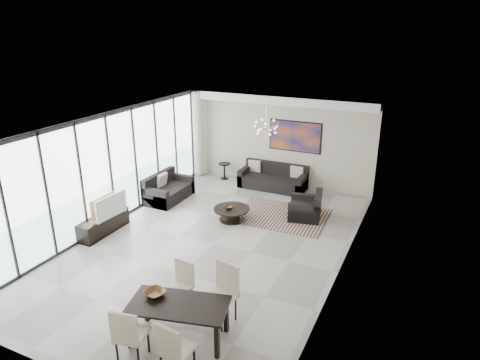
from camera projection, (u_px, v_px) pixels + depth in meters
The scene contains 20 objects.
room_shell at pixel (230, 190), 9.54m from camera, with size 6.00×9.00×2.90m.
window_wall at pixel (113, 169), 10.85m from camera, with size 0.37×8.95×2.90m.
soffit at pixel (279, 100), 12.92m from camera, with size 5.98×0.40×0.26m, color white.
painting at pixel (295, 136), 13.25m from camera, with size 1.68×0.04×0.98m, color #C6541B.
chandelier at pixel (266, 127), 11.42m from camera, with size 0.66×0.66×0.71m.
rug at pixel (282, 216), 11.69m from camera, with size 2.45×1.88×0.01m, color black.
coffee_table at pixel (232, 213), 11.39m from camera, with size 0.97×0.97×0.34m.
bowl_coffee at pixel (228, 208), 11.30m from camera, with size 0.21×0.21×0.07m, color brown.
sofa_main at pixel (273, 180), 13.61m from camera, with size 2.10×0.86×0.76m.
loveseat at pixel (168, 191), 12.73m from camera, with size 0.87×1.54×0.77m.
armchair at pixel (306, 209), 11.50m from camera, with size 0.99×1.03×0.74m.
side_table at pixel (224, 168), 14.35m from camera, with size 0.40×0.40×0.55m.
tv_console at pixel (104, 224), 10.69m from camera, with size 0.41×1.47×0.46m, color black.
television at pixel (108, 206), 10.51m from camera, with size 0.98×0.13×0.56m, color gray.
dining_table at pixel (179, 309), 6.97m from camera, with size 1.77×1.17×0.68m.
dining_chair_sw at pixel (128, 332), 6.47m from camera, with size 0.53×0.53×0.98m.
dining_chair_se at pixel (173, 347), 6.19m from camera, with size 0.48×0.48×0.97m.
dining_chair_nw at pixel (182, 281), 7.84m from camera, with size 0.45×0.45×0.90m.
dining_chair_ne at pixel (224, 288), 7.44m from camera, with size 0.59×0.59×1.08m.
bowl_dining at pixel (155, 293), 7.15m from camera, with size 0.34×0.34×0.08m, color brown.
Camera 1 is at (4.42, -7.94, 4.97)m, focal length 32.00 mm.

